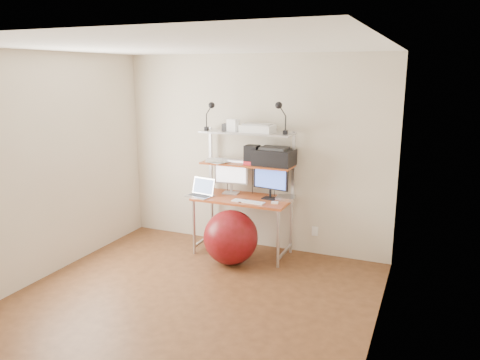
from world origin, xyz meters
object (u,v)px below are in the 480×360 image
object	(u,v)px
laptop	(202,192)
printer	(274,157)
monitor_silver	(231,174)
exercise_ball	(231,237)
monitor_black	(271,180)

from	to	relation	value
laptop	printer	xyz separation A→B (m)	(0.87, 0.29, 0.47)
monitor_silver	exercise_ball	xyz separation A→B (m)	(0.21, -0.50, -0.67)
exercise_ball	laptop	bearing A→B (deg)	155.92
monitor_black	laptop	bearing A→B (deg)	-155.80
monitor_silver	exercise_ball	distance (m)	0.86
monitor_silver	printer	world-z (taller)	printer
monitor_black	exercise_ball	xyz separation A→B (m)	(-0.34, -0.44, -0.65)
monitor_black	exercise_ball	distance (m)	0.85
monitor_black	printer	world-z (taller)	printer
printer	exercise_ball	distance (m)	1.12
monitor_silver	monitor_black	distance (m)	0.56
laptop	monitor_silver	bearing A→B (deg)	52.64
monitor_silver	exercise_ball	size ratio (longest dim) A/B	0.74
laptop	exercise_ball	distance (m)	0.72
monitor_silver	monitor_black	world-z (taller)	monitor_silver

